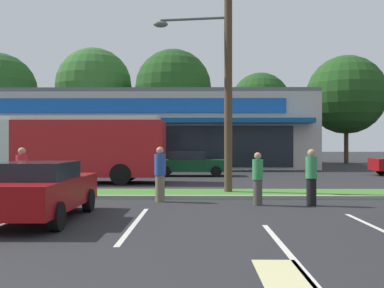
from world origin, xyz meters
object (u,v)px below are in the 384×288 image
at_px(car_0, 190,163).
at_px(car_3, 38,190).
at_px(pedestrian_mid, 22,175).
at_px(pedestrian_near_bench, 258,179).
at_px(pedestrian_by_pole, 311,177).
at_px(pedestrian_far, 160,174).
at_px(car_1, 66,162).
at_px(utility_pole, 224,63).
at_px(city_bus, 33,147).

distance_m(car_0, car_3, 16.05).
bearing_deg(pedestrian_mid, pedestrian_near_bench, -31.21).
height_order(pedestrian_by_pole, pedestrian_far, pedestrian_far).
bearing_deg(pedestrian_mid, car_3, -90.78).
relative_size(car_0, car_1, 1.07).
distance_m(utility_pole, city_bus, 10.91).
bearing_deg(pedestrian_by_pole, car_3, 59.40).
bearing_deg(city_bus, pedestrian_near_bench, 141.29).
relative_size(city_bus, car_3, 2.92).
height_order(pedestrian_near_bench, pedestrian_far, pedestrian_far).
relative_size(city_bus, car_1, 2.93).
relative_size(car_1, pedestrian_near_bench, 2.71).
height_order(car_3, pedestrian_near_bench, pedestrian_near_bench).
distance_m(city_bus, pedestrian_near_bench, 12.80).
height_order(utility_pole, pedestrian_mid, utility_pole).
relative_size(car_0, pedestrian_near_bench, 2.91).
height_order(pedestrian_mid, pedestrian_far, pedestrian_far).
bearing_deg(pedestrian_by_pole, pedestrian_near_bench, 36.38).
bearing_deg(city_bus, pedestrian_far, 133.79).
relative_size(pedestrian_mid, pedestrian_far, 0.99).
relative_size(utility_pole, pedestrian_by_pole, 5.31).
height_order(car_1, pedestrian_by_pole, pedestrian_by_pole).
xyz_separation_m(car_0, pedestrian_near_bench, (2.30, -12.87, 0.07)).
distance_m(car_3, pedestrian_far, 4.51).
height_order(city_bus, pedestrian_by_pole, city_bus).
xyz_separation_m(utility_pole, car_1, (-9.10, 10.46, -4.16)).
bearing_deg(car_3, car_0, -12.65).
relative_size(utility_pole, pedestrian_near_bench, 5.64).
xyz_separation_m(utility_pole, pedestrian_near_bench, (0.86, -2.90, -4.15)).
relative_size(car_3, pedestrian_by_pole, 2.57).
bearing_deg(pedestrian_far, utility_pole, -84.06).
bearing_deg(pedestrian_mid, car_1, 71.89).
relative_size(car_1, pedestrian_far, 2.46).
relative_size(pedestrian_near_bench, pedestrian_far, 0.91).
relative_size(car_0, pedestrian_mid, 2.67).
bearing_deg(car_0, pedestrian_mid, -112.34).
height_order(pedestrian_by_pole, pedestrian_mid, pedestrian_mid).
bearing_deg(pedestrian_mid, utility_pole, -7.41).
bearing_deg(car_1, city_bus, -90.34).
bearing_deg(pedestrian_by_pole, city_bus, 4.87).
relative_size(pedestrian_near_bench, pedestrian_by_pole, 0.94).
xyz_separation_m(city_bus, car_3, (4.18, -10.73, -1.00)).
bearing_deg(city_bus, pedestrian_by_pole, 145.14).
bearing_deg(pedestrian_near_bench, utility_pole, -86.68).
relative_size(pedestrian_near_bench, pedestrian_mid, 0.92).
height_order(city_bus, pedestrian_far, city_bus).
relative_size(pedestrian_by_pole, pedestrian_mid, 0.97).
height_order(utility_pole, car_1, utility_pole).
bearing_deg(car_3, pedestrian_mid, 28.13).
bearing_deg(pedestrian_near_bench, car_1, -66.46).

